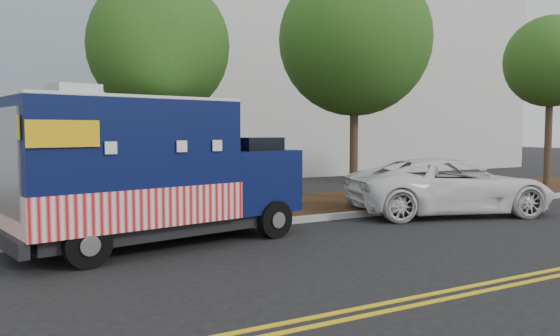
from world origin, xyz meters
TOP-DOWN VIEW (x-y plane):
  - ground at (0.00, 0.00)m, footprint 120.00×120.00m
  - curb at (0.00, 1.40)m, footprint 120.00×0.18m
  - mulch_strip at (0.00, 3.50)m, footprint 120.00×4.00m
  - centerline_near at (0.00, -4.45)m, footprint 120.00×0.10m
  - centerline_far at (0.00, -4.70)m, footprint 120.00×0.10m
  - tree_b at (-0.08, 3.37)m, footprint 3.45×3.45m
  - tree_c at (6.15, 3.78)m, footprint 4.65×4.65m
  - tree_d at (14.90, 3.28)m, footprint 3.41×3.41m
  - sign_post at (-3.08, 1.55)m, footprint 0.06×0.06m
  - food_truck at (-1.20, 0.56)m, footprint 6.06×3.13m
  - white_car at (6.96, 0.62)m, footprint 5.93×4.05m

SIDE VIEW (x-z plane):
  - ground at x=0.00m, z-range 0.00..0.00m
  - centerline_near at x=0.00m, z-range 0.00..0.01m
  - centerline_far at x=0.00m, z-range 0.00..0.01m
  - curb at x=0.00m, z-range 0.00..0.15m
  - mulch_strip at x=0.00m, z-range 0.00..0.15m
  - white_car at x=6.96m, z-range 0.00..1.51m
  - sign_post at x=-3.08m, z-range 0.00..2.40m
  - food_truck at x=-1.20m, z-range -0.14..2.90m
  - tree_b at x=-0.08m, z-range 1.27..7.28m
  - tree_d at x=14.90m, z-range 1.54..8.07m
  - tree_c at x=6.15m, z-range 1.33..8.66m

